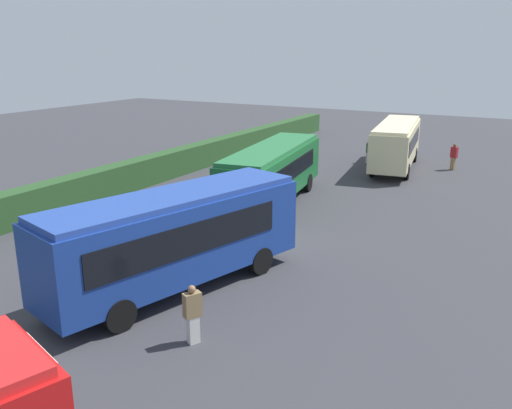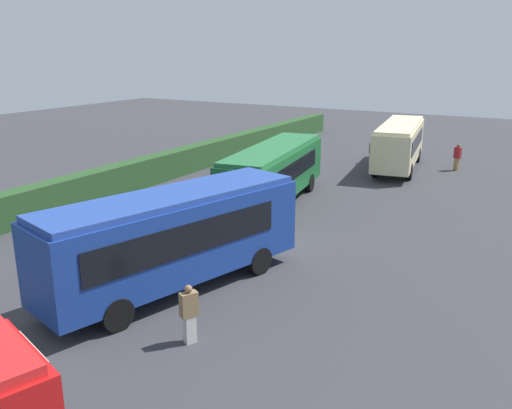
{
  "view_description": "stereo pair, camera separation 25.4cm",
  "coord_description": "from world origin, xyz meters",
  "views": [
    {
      "loc": [
        -18.39,
        -10.17,
        7.85
      ],
      "look_at": [
        0.02,
        0.13,
        1.72
      ],
      "focal_mm": 37.95,
      "sensor_mm": 36.0,
      "label": 1
    },
    {
      "loc": [
        -18.26,
        -10.39,
        7.85
      ],
      "look_at": [
        0.02,
        0.13,
        1.72
      ],
      "focal_mm": 37.95,
      "sensor_mm": 36.0,
      "label": 2
    }
  ],
  "objects": [
    {
      "name": "bus_blue",
      "position": [
        -5.03,
        0.36,
        1.91
      ],
      "size": [
        9.66,
        4.83,
        3.34
      ],
      "rotation": [
        0.0,
        0.0,
        -0.27
      ],
      "color": "navy",
      "rests_on": "ground_plane"
    },
    {
      "name": "person_center",
      "position": [
        8.63,
        5.38,
        0.94
      ],
      "size": [
        0.45,
        0.29,
        1.78
      ],
      "rotation": [
        0.0,
        0.0,
        4.65
      ],
      "color": "#4C6B47",
      "rests_on": "ground_plane"
    },
    {
      "name": "hedge_row",
      "position": [
        0.0,
        10.88,
        0.81
      ],
      "size": [
        61.91,
        1.1,
        1.62
      ],
      "primitive_type": "cube",
      "color": "#274B24",
      "rests_on": "ground_plane"
    },
    {
      "name": "person_left",
      "position": [
        -7.62,
        -2.16,
        0.9
      ],
      "size": [
        0.55,
        0.45,
        1.72
      ],
      "rotation": [
        0.0,
        0.0,
        1.1
      ],
      "color": "silver",
      "rests_on": "ground_plane"
    },
    {
      "name": "person_right",
      "position": [
        18.34,
        1.32,
        0.86
      ],
      "size": [
        0.45,
        0.33,
        1.64
      ],
      "rotation": [
        0.0,
        0.0,
        4.9
      ],
      "color": "silver",
      "rests_on": "ground_plane"
    },
    {
      "name": "ground_plane",
      "position": [
        0.0,
        0.0,
        0.0
      ],
      "size": [
        99.81,
        99.81,
        0.0
      ],
      "primitive_type": "plane",
      "color": "#38383D"
    },
    {
      "name": "bus_green",
      "position": [
        5.82,
        2.42,
        1.74
      ],
      "size": [
        10.19,
        3.9,
        3.0
      ],
      "rotation": [
        0.0,
        0.0,
        0.15
      ],
      "color": "#19602D",
      "rests_on": "ground_plane"
    },
    {
      "name": "bus_cream",
      "position": [
        17.34,
        -0.88,
        1.78
      ],
      "size": [
        9.65,
        3.74,
        3.08
      ],
      "rotation": [
        0.0,
        0.0,
        0.16
      ],
      "color": "beige",
      "rests_on": "ground_plane"
    },
    {
      "name": "person_far",
      "position": [
        18.87,
        -4.38,
        0.94
      ],
      "size": [
        0.4,
        0.49,
        1.78
      ],
      "rotation": [
        0.0,
        0.0,
        2.75
      ],
      "color": "olive",
      "rests_on": "ground_plane"
    }
  ]
}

